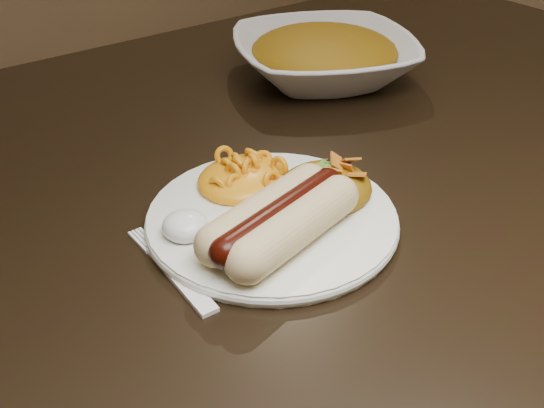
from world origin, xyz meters
TOP-DOWN VIEW (x-y plane):
  - table at (0.00, 0.00)m, footprint 1.60×0.90m
  - plate at (0.01, -0.09)m, footprint 0.24×0.24m
  - hotdog at (-0.00, -0.12)m, footprint 0.14×0.10m
  - mac_and_cheese at (0.02, -0.03)m, footprint 0.11×0.10m
  - sour_cream at (-0.07, -0.07)m, footprint 0.05×0.05m
  - taco_salad at (0.07, -0.09)m, footprint 0.09×0.09m
  - fork at (-0.09, -0.10)m, footprint 0.02×0.13m
  - serving_bowl at (0.28, 0.15)m, footprint 0.32×0.32m
  - bowl_filling at (0.28, 0.15)m, footprint 0.26×0.26m

SIDE VIEW (x-z plane):
  - table at x=0.00m, z-range 0.28..1.03m
  - fork at x=-0.09m, z-range 0.75..0.75m
  - plate at x=0.01m, z-range 0.75..0.76m
  - sour_cream at x=-0.07m, z-range 0.76..0.79m
  - taco_salad at x=0.07m, z-range 0.76..0.80m
  - serving_bowl at x=0.28m, z-range 0.75..0.81m
  - mac_and_cheese at x=0.02m, z-range 0.76..0.80m
  - hotdog at x=0.00m, z-range 0.76..0.80m
  - bowl_filling at x=0.28m, z-range 0.78..0.82m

